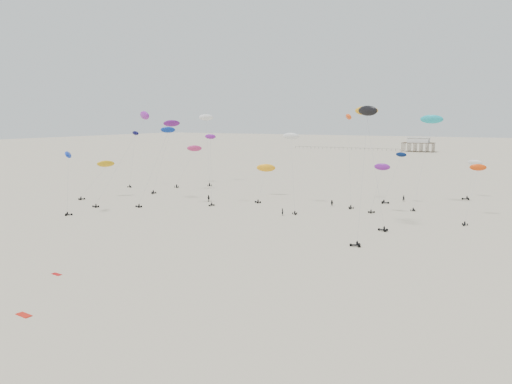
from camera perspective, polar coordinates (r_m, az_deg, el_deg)
The scene contains 28 objects.
ground_plane at distance 215.40m, azimuth 13.92°, elevation 2.04°, with size 900.00×900.00×0.00m, color #C0B598.
pavilion_main at distance 363.71m, azimuth 18.05°, elevation 5.06°, with size 21.00×13.00×9.80m.
pier_fence at distance 376.01m, azimuth 10.17°, elevation 4.92°, with size 80.20×0.20×1.50m.
rig_0 at distance 137.68m, azimuth 10.59°, elevation 5.76°, with size 7.24×14.80×25.48m.
rig_1 at distance 124.90m, azimuth 13.96°, elevation 1.71°, with size 4.91×2.82×12.36m.
rig_2 at distance 133.66m, azimuth -10.88°, elevation 4.83°, with size 7.95×9.06×21.28m.
rig_3 at distance 125.50m, azimuth 23.72°, elevation 1.14°, with size 3.88×14.73×16.57m.
rig_4 at distance 131.65m, azimuth 4.09°, elevation 5.14°, with size 10.24×15.26×22.50m.
rig_5 at distance 127.91m, azimuth -20.68°, elevation 2.72°, with size 4.31×5.33×15.46m.
rig_6 at distance 159.36m, azimuth -10.01°, elevation 6.30°, with size 5.55×11.66×22.79m.
rig_7 at distance 173.93m, azimuth -13.80°, elevation 4.75°, with size 3.87×6.42×18.94m.
rig_8 at distance 179.52m, azimuth -5.64°, elevation 6.95°, with size 10.83×12.54×25.25m.
rig_9 at distance 157.55m, azimuth 23.50°, elevation 2.02°, with size 4.77×8.27×11.49m.
rig_10 at distance 101.07m, azimuth 12.40°, elevation 6.19°, with size 6.05×16.63×26.99m.
rig_11 at distance 140.27m, azimuth 15.32°, elevation 1.35°, with size 6.22×4.27×14.12m.
rig_12 at distance 106.68m, azimuth 12.91°, elevation 6.25°, with size 8.50×4.48×25.82m.
rig_13 at distance 141.28m, azimuth -13.20°, elevation 7.45°, with size 9.01×17.53×27.04m.
rig_14 at distance 178.83m, azimuth -7.42°, elevation 4.20°, with size 6.85×18.14×18.26m.
rig_15 at distance 140.48m, azimuth 19.30°, elevation 7.15°, with size 6.10×14.81×25.40m.
rig_16 at distance 152.40m, azimuth -17.19°, elevation 2.52°, with size 6.02×10.96×11.94m.
rig_17 at distance 147.55m, azimuth 1.04°, elevation 2.39°, with size 7.92×15.57×14.93m.
rig_18 at distance 133.64m, azimuth -5.20°, elevation 3.44°, with size 4.32×4.79×19.00m.
spectator_0 at distance 119.81m, azimuth 3.04°, elevation -2.69°, with size 0.72×0.50×1.99m, color black.
spectator_1 at distance 133.41m, azimuth 8.67°, elevation -1.63°, with size 0.96×0.56×1.96m, color black.
spectator_2 at distance 139.84m, azimuth -5.44°, elevation -1.10°, with size 1.31×0.71×2.22m, color black.
spectator_3 at distance 145.58m, azimuth 16.50°, elevation -1.04°, with size 0.74×0.51×2.03m, color black.
grounded_kite_a at distance 66.71m, azimuth -25.00°, elevation -12.65°, with size 2.20×0.90×0.08m, color red.
grounded_kite_b at distance 81.08m, azimuth -21.83°, elevation -8.74°, with size 1.80×0.70×0.07m, color #BE0B0C.
Camera 1 is at (50.15, -8.20, 23.13)m, focal length 35.00 mm.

